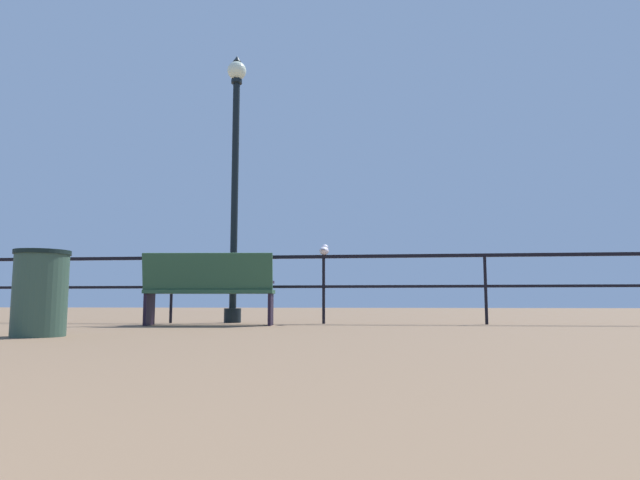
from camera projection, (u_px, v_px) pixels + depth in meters
pier_railing at (247, 273)px, 8.25m from camera, size 25.75×0.05×1.01m
bench_near_left at (209, 285)px, 7.46m from camera, size 1.79×0.74×0.98m
lamppost_center at (235, 169)px, 8.73m from camera, size 0.31×0.31×4.32m
seagull_on_rail at (324, 250)px, 8.18m from camera, size 0.14×0.36×0.17m
trash_bin at (40, 293)px, 5.12m from camera, size 0.50×0.50×0.80m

